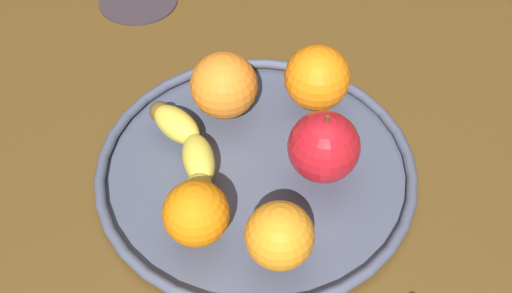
% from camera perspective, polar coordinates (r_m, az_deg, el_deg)
% --- Properties ---
extents(ground_plane, '(1.18, 1.18, 0.04)m').
position_cam_1_polar(ground_plane, '(0.79, 0.00, -3.25)').
color(ground_plane, brown).
extents(fruit_bowl, '(0.36, 0.36, 0.02)m').
position_cam_1_polar(fruit_bowl, '(0.76, 0.00, -1.91)').
color(fruit_bowl, '#4A5167').
rests_on(fruit_bowl, ground_plane).
extents(banana, '(0.18, 0.08, 0.03)m').
position_cam_1_polar(banana, '(0.75, -5.77, -0.85)').
color(banana, gold).
rests_on(banana, fruit_bowl).
extents(apple, '(0.08, 0.08, 0.09)m').
position_cam_1_polar(apple, '(0.73, 5.72, -0.04)').
color(apple, red).
rests_on(apple, fruit_bowl).
extents(orange_front_right, '(0.08, 0.08, 0.08)m').
position_cam_1_polar(orange_front_right, '(0.79, -2.71, 5.16)').
color(orange_front_right, orange).
rests_on(orange_front_right, fruit_bowl).
extents(orange_back_right, '(0.07, 0.07, 0.07)m').
position_cam_1_polar(orange_back_right, '(0.66, 2.00, -7.50)').
color(orange_back_right, orange).
rests_on(orange_back_right, fruit_bowl).
extents(orange_front_left, '(0.07, 0.07, 0.07)m').
position_cam_1_polar(orange_front_left, '(0.68, -5.05, -5.62)').
color(orange_front_left, orange).
rests_on(orange_front_left, fruit_bowl).
extents(orange_center, '(0.08, 0.08, 0.08)m').
position_cam_1_polar(orange_center, '(0.80, 5.17, 5.77)').
color(orange_center, orange).
rests_on(orange_center, fruit_bowl).
extents(ambient_coaster, '(0.11, 0.11, 0.01)m').
position_cam_1_polar(ambient_coaster, '(1.02, -9.85, 12.05)').
color(ambient_coaster, '#362B31').
rests_on(ambient_coaster, ground_plane).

